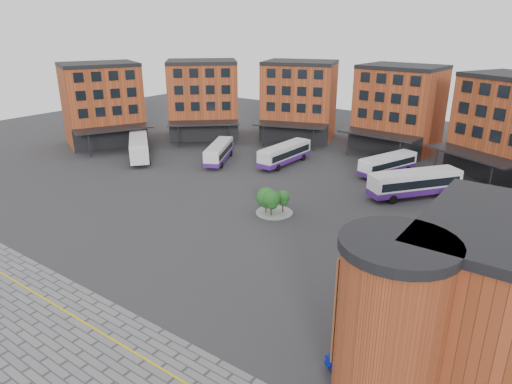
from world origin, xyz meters
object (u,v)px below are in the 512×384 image
Objects in this scene: bus_a at (139,146)px; blue_car at (360,372)px; bus_b at (219,152)px; bus_c at (285,154)px; tree_island at (271,200)px; bus_e at (415,183)px; bus_d at (388,164)px.

bus_a is 56.81m from blue_car.
bus_c is (9.38, 5.03, 0.09)m from bus_b.
tree_island is 27.24m from blue_car.
bus_b is at bearing 145.32° from tree_island.
bus_c reaches higher than tree_island.
bus_c is 0.98× the size of bus_e.
tree_island is 19.56m from bus_e.
blue_car is at bearing -40.17° from bus_e.
bus_e reaches higher than tree_island.
bus_d is at bearing 76.35° from tree_island.
tree_island reaches higher than bus_d.
bus_e is (30.80, 2.45, 0.26)m from bus_b.
bus_c is 15.85m from bus_d.
bus_a reaches higher than blue_car.
bus_b is 26.37m from bus_d.
blue_car is (38.55, -32.08, -0.89)m from bus_b.
bus_e is at bearing -4.98° from bus_c.
bus_e is (21.42, -2.57, 0.16)m from bus_c.
bus_c is at bearing 51.60° from blue_car.
bus_d is at bearing 168.15° from bus_e.
bus_b is 0.94× the size of bus_c.
bus_d is (5.54, 22.80, -0.24)m from tree_island.
bus_a reaches higher than bus_c.
bus_b is at bearing -138.28° from bus_e.
bus_b is 30.90m from bus_e.
tree_island is 0.42× the size of bus_d.
bus_c is at bearing -22.04° from bus_a.
bus_c reaches higher than blue_car.
bus_a is 13.55m from bus_b.
tree_island is 0.97× the size of blue_car.
bus_d is (24.54, 9.66, -0.06)m from bus_b.
blue_car is (14.02, -41.74, -0.83)m from bus_d.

